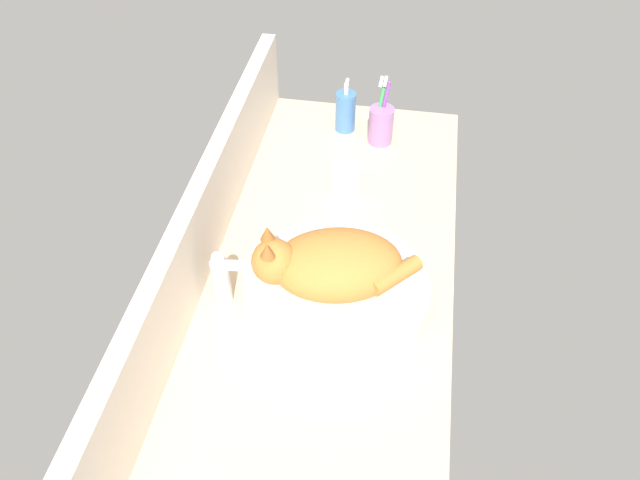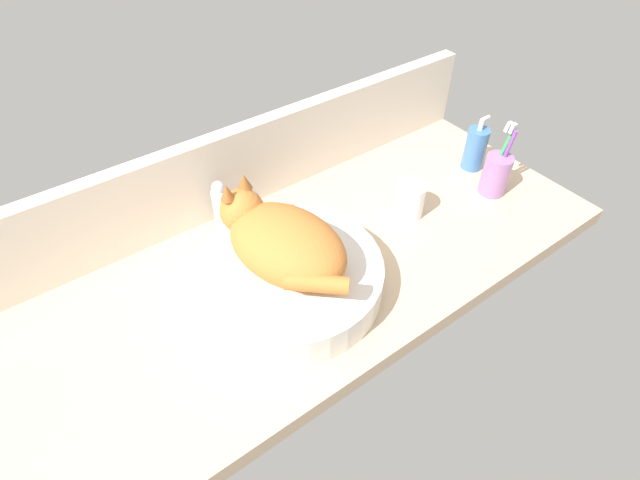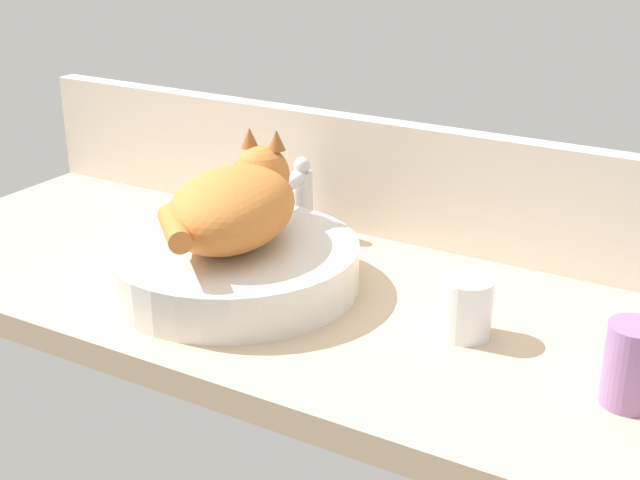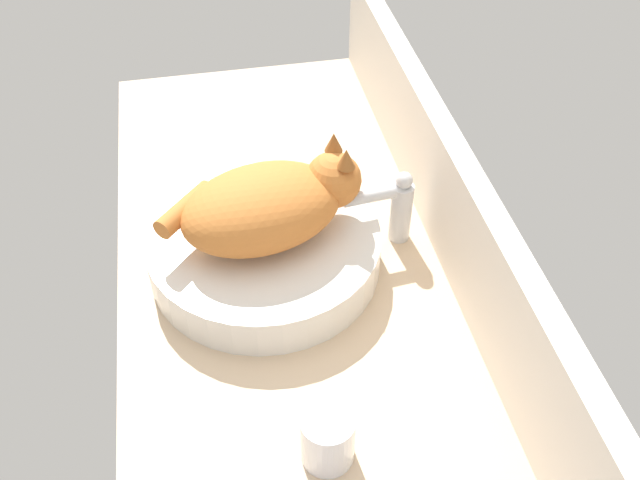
# 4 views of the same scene
# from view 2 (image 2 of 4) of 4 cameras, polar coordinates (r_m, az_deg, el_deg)

# --- Properties ---
(ground_plane) EXTENTS (1.35, 0.55, 0.04)m
(ground_plane) POSITION_cam_2_polar(r_m,az_deg,el_deg) (1.07, -1.88, -3.50)
(ground_plane) COLOR #D1B28E
(backsplash_panel) EXTENTS (1.35, 0.04, 0.20)m
(backsplash_panel) POSITION_cam_2_polar(r_m,az_deg,el_deg) (1.16, -9.39, 8.15)
(backsplash_panel) COLOR silver
(backsplash_panel) RESTS_ON ground_plane
(sink_basin) EXTENTS (0.37, 0.37, 0.07)m
(sink_basin) POSITION_cam_2_polar(r_m,az_deg,el_deg) (0.98, -3.53, -4.25)
(sink_basin) COLOR silver
(sink_basin) RESTS_ON ground_plane
(cat) EXTENTS (0.22, 0.32, 0.14)m
(cat) POSITION_cam_2_polar(r_m,az_deg,el_deg) (0.92, -4.42, -0.07)
(cat) COLOR #CC7533
(cat) RESTS_ON sink_basin
(faucet) EXTENTS (0.04, 0.12, 0.14)m
(faucet) POSITION_cam_2_polar(r_m,az_deg,el_deg) (1.09, -10.90, 3.60)
(faucet) COLOR silver
(faucet) RESTS_ON ground_plane
(soap_dispenser) EXTENTS (0.05, 0.05, 0.14)m
(soap_dispenser) POSITION_cam_2_polar(r_m,az_deg,el_deg) (1.34, 17.32, 9.98)
(soap_dispenser) COLOR #3F72B2
(soap_dispenser) RESTS_ON ground_plane
(toothbrush_cup) EXTENTS (0.06, 0.06, 0.19)m
(toothbrush_cup) POSITION_cam_2_polar(r_m,az_deg,el_deg) (1.27, 19.47, 7.19)
(toothbrush_cup) COLOR #996BA8
(toothbrush_cup) RESTS_ON ground_plane
(water_glass) EXTENTS (0.07, 0.07, 0.08)m
(water_glass) POSITION_cam_2_polar(r_m,az_deg,el_deg) (1.17, 10.15, 4.33)
(water_glass) COLOR white
(water_glass) RESTS_ON ground_plane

